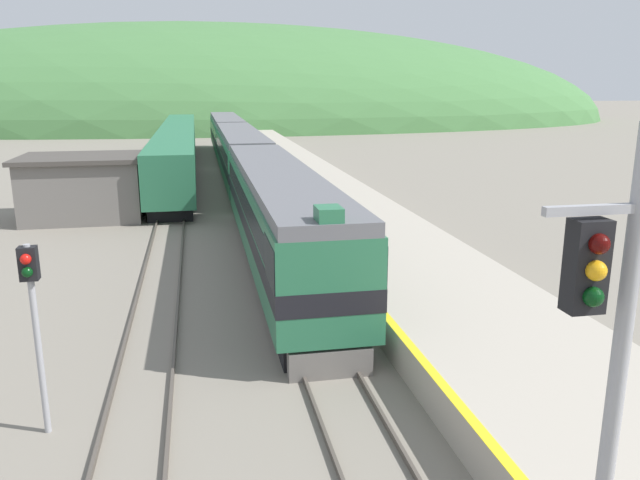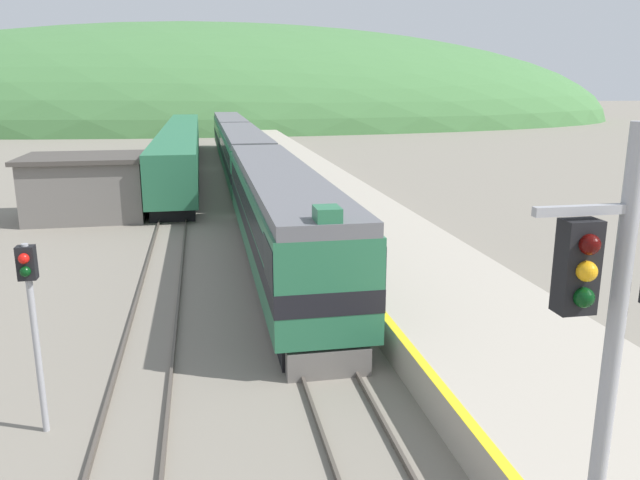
% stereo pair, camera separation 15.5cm
% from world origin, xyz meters
% --- Properties ---
extents(track_main, '(1.52, 180.00, 0.16)m').
position_xyz_m(track_main, '(0.00, 70.00, 0.08)').
color(track_main, '#4C443D').
rests_on(track_main, ground).
extents(track_siding, '(1.52, 180.00, 0.16)m').
position_xyz_m(track_siding, '(-4.76, 70.00, 0.08)').
color(track_siding, '#4C443D').
rests_on(track_siding, ground).
extents(platform, '(5.80, 140.00, 1.01)m').
position_xyz_m(platform, '(4.72, 50.00, 0.50)').
color(platform, '#ADA393').
rests_on(platform, ground).
extents(distant_hills, '(163.21, 73.44, 37.20)m').
position_xyz_m(distant_hills, '(0.00, 124.35, 0.00)').
color(distant_hills, '#477A42').
rests_on(distant_hills, ground).
extents(station_shed, '(6.78, 5.34, 3.56)m').
position_xyz_m(station_shed, '(-9.45, 34.51, 1.80)').
color(station_shed, slate).
rests_on(station_shed, ground).
extents(express_train_lead_car, '(2.88, 20.67, 4.48)m').
position_xyz_m(express_train_lead_car, '(0.00, 22.43, 2.25)').
color(express_train_lead_car, black).
rests_on(express_train_lead_car, ground).
extents(carriage_second, '(2.87, 20.09, 4.12)m').
position_xyz_m(carriage_second, '(0.00, 43.93, 2.24)').
color(carriage_second, black).
rests_on(carriage_second, ground).
extents(carriage_third, '(2.87, 20.09, 4.12)m').
position_xyz_m(carriage_third, '(0.00, 64.90, 2.24)').
color(carriage_third, black).
rests_on(carriage_third, ground).
extents(siding_train, '(2.90, 45.06, 3.79)m').
position_xyz_m(siding_train, '(-4.76, 54.09, 1.96)').
color(siding_train, black).
rests_on(siding_train, ground).
extents(signal_mast_main, '(2.20, 0.42, 7.08)m').
position_xyz_m(signal_mast_main, '(1.40, 3.58, 4.63)').
color(signal_mast_main, '#9E9EA3').
rests_on(signal_mast_main, ground).
extents(signal_post_siding, '(0.36, 0.42, 4.27)m').
position_xyz_m(signal_post_siding, '(-6.65, 11.11, 3.04)').
color(signal_post_siding, '#9E9EA3').
rests_on(signal_post_siding, ground).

